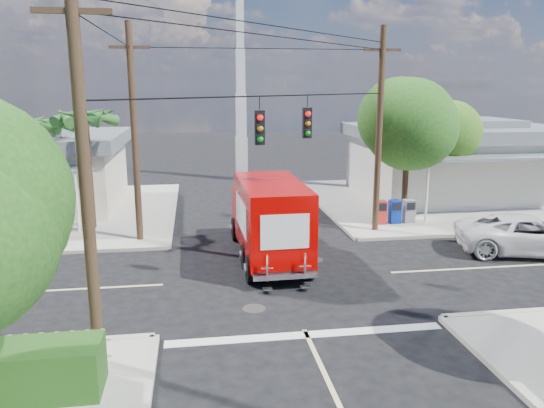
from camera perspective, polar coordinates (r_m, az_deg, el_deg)
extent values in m
plane|color=black|center=(18.49, 0.92, -8.01)|extent=(120.00, 120.00, 0.00)
cube|color=#ACA69B|center=(31.95, 17.40, 0.38)|extent=(14.00, 14.00, 0.14)
cube|color=#ACA798|center=(29.60, 5.10, -0.03)|extent=(0.25, 14.00, 0.14)
cube|color=#ACA798|center=(26.02, 24.04, -2.86)|extent=(14.00, 0.25, 0.14)
cube|color=#ACA69B|center=(29.94, -24.06, -0.95)|extent=(14.00, 14.00, 0.14)
cube|color=#ACA798|center=(28.83, -10.55, -0.54)|extent=(0.25, 14.00, 0.14)
cube|color=beige|center=(27.99, -2.41, -0.86)|extent=(0.12, 12.00, 0.01)
cube|color=silver|center=(14.61, 3.74, -13.85)|extent=(7.50, 0.40, 0.01)
cube|color=beige|center=(33.20, 19.20, 3.80)|extent=(11.00, 8.00, 3.40)
cube|color=slate|center=(32.98, 19.46, 7.32)|extent=(11.80, 8.80, 0.70)
cube|color=slate|center=(32.94, 19.52, 8.18)|extent=(6.05, 4.40, 0.50)
cube|color=slate|center=(28.84, 23.83, 4.61)|extent=(9.90, 1.80, 0.15)
cylinder|color=silver|center=(26.27, 16.32, 1.28)|extent=(0.12, 0.12, 2.90)
cube|color=beige|center=(31.33, -25.38, 2.61)|extent=(10.00, 8.00, 3.20)
cube|color=slate|center=(31.09, -25.71, 6.15)|extent=(10.80, 8.80, 0.70)
cube|color=slate|center=(31.05, -25.80, 7.06)|extent=(5.50, 4.40, 0.50)
cylinder|color=silver|center=(24.94, -20.22, 0.19)|extent=(0.12, 0.12, 2.70)
cube|color=silver|center=(37.56, -3.29, 4.90)|extent=(0.80, 0.80, 3.00)
cube|color=silver|center=(37.28, -3.35, 9.47)|extent=(0.70, 0.70, 3.00)
cube|color=silver|center=(37.24, -3.41, 14.08)|extent=(0.60, 0.60, 3.00)
cube|color=silver|center=(37.44, -3.48, 18.68)|extent=(0.50, 0.50, 3.00)
cylinder|color=#422D1C|center=(26.26, 14.16, 2.73)|extent=(0.28, 0.28, 4.10)
sphere|color=#1C4616|center=(25.96, 14.47, 8.31)|extent=(4.10, 4.10, 4.10)
sphere|color=#1C4616|center=(25.98, 13.50, 8.93)|extent=(3.33, 3.33, 3.33)
sphere|color=#1C4616|center=(25.83, 15.43, 7.95)|extent=(3.58, 3.58, 3.58)
cylinder|color=#422D1C|center=(29.33, 17.21, 3.04)|extent=(0.28, 0.28, 3.58)
sphere|color=#335E18|center=(29.07, 17.49, 7.40)|extent=(3.58, 3.58, 3.58)
sphere|color=#335E18|center=(29.06, 16.63, 7.90)|extent=(2.91, 2.91, 2.91)
sphere|color=#335E18|center=(28.97, 18.36, 7.10)|extent=(3.14, 3.14, 3.14)
cylinder|color=#422D1C|center=(25.31, -19.00, 3.11)|extent=(0.24, 0.24, 5.00)
cone|color=#2A6325|center=(24.90, -17.36, 9.10)|extent=(0.50, 2.06, 0.98)
cone|color=#2A6325|center=(25.64, -17.89, 9.16)|extent=(1.92, 1.68, 0.98)
cone|color=#2A6325|center=(25.95, -19.50, 9.08)|extent=(2.12, 0.95, 0.98)
cone|color=#2A6325|center=(25.59, -21.06, 8.92)|extent=(1.34, 2.07, 0.98)
cone|color=#2A6325|center=(24.83, -21.44, 8.80)|extent=(1.34, 2.07, 0.98)
cone|color=#2A6325|center=(24.23, -20.27, 8.82)|extent=(2.12, 0.95, 0.98)
cone|color=#2A6325|center=(24.26, -18.41, 8.96)|extent=(1.92, 1.68, 0.98)
cylinder|color=#422D1C|center=(27.22, -22.55, 3.03)|extent=(0.24, 0.24, 4.60)
cone|color=#2A6325|center=(26.76, -21.10, 8.18)|extent=(0.50, 2.06, 0.98)
cone|color=#2A6325|center=(27.52, -21.48, 8.25)|extent=(1.92, 1.68, 0.98)
cone|color=#2A6325|center=(27.87, -22.94, 8.17)|extent=(2.12, 0.95, 0.98)
cone|color=#2A6325|center=(27.55, -24.43, 8.01)|extent=(1.34, 2.07, 0.98)
cone|color=#2A6325|center=(26.80, -24.88, 7.87)|extent=(1.34, 2.07, 0.98)
cone|color=#2A6325|center=(26.17, -23.88, 7.87)|extent=(2.12, 0.95, 0.98)
cone|color=#2A6325|center=(26.15, -22.16, 8.01)|extent=(1.92, 1.68, 0.98)
cylinder|color=#473321|center=(12.27, -19.46, 2.47)|extent=(0.28, 0.28, 9.00)
cube|color=#473321|center=(12.20, -20.72, 18.86)|extent=(1.60, 0.12, 0.12)
cylinder|color=#473321|center=(23.77, 11.44, 7.49)|extent=(0.28, 0.28, 9.00)
cube|color=#473321|center=(23.73, 11.82, 15.94)|extent=(1.60, 0.12, 0.12)
cylinder|color=#473321|center=(22.49, -14.57, 7.07)|extent=(0.28, 0.28, 9.00)
cube|color=#473321|center=(22.45, -15.07, 15.99)|extent=(1.60, 0.12, 0.12)
cylinder|color=black|center=(17.31, 0.99, 11.57)|extent=(10.43, 10.43, 0.04)
cube|color=black|center=(16.45, -1.34, 8.21)|extent=(0.30, 0.24, 1.05)
sphere|color=red|center=(16.29, -1.28, 9.33)|extent=(0.20, 0.20, 0.20)
cube|color=black|center=(18.64, 3.80, 8.70)|extent=(0.30, 0.24, 1.05)
sphere|color=red|center=(18.48, 3.90, 9.69)|extent=(0.20, 0.20, 0.20)
cube|color=silver|center=(13.07, -17.63, -14.71)|extent=(0.09, 0.06, 1.00)
cube|color=red|center=(25.50, 11.58, -0.86)|extent=(0.50, 0.50, 1.10)
cube|color=#072596|center=(25.74, 13.05, -0.81)|extent=(0.50, 0.50, 1.10)
cube|color=slate|center=(26.01, 14.49, -0.75)|extent=(0.50, 0.50, 1.10)
cube|color=black|center=(20.56, -0.42, -4.44)|extent=(2.17, 6.94, 0.22)
cube|color=#BA0100|center=(22.95, -1.50, -0.80)|extent=(2.15, 1.55, 1.95)
cube|color=black|center=(23.47, -1.72, 0.38)|extent=(1.86, 0.26, 0.84)
cube|color=silver|center=(23.86, -1.76, -1.81)|extent=(2.04, 0.15, 0.31)
cube|color=#BA0100|center=(19.45, -0.05, -1.37)|extent=(2.31, 5.18, 2.57)
cube|color=white|center=(19.63, 3.19, -0.86)|extent=(0.08, 3.19, 1.15)
cube|color=white|center=(19.27, -3.35, -1.12)|extent=(0.08, 3.19, 1.15)
cube|color=white|center=(16.95, 1.40, -3.01)|extent=(1.59, 0.05, 1.15)
cube|color=silver|center=(17.30, 1.45, -7.78)|extent=(2.13, 0.26, 0.16)
cube|color=silver|center=(16.97, -0.54, -6.91)|extent=(0.40, 0.06, 0.88)
cube|color=silver|center=(17.19, 3.57, -6.67)|extent=(0.40, 0.06, 0.88)
cylinder|color=black|center=(22.88, -3.97, -2.70)|extent=(0.30, 0.98, 0.97)
cylinder|color=black|center=(23.16, 1.06, -2.48)|extent=(0.30, 0.98, 0.97)
cylinder|color=black|center=(18.01, -2.33, -6.95)|extent=(0.30, 0.98, 0.97)
cylinder|color=black|center=(18.36, 4.03, -6.58)|extent=(0.30, 0.98, 0.97)
imported|color=silver|center=(23.28, 25.92, -2.98)|extent=(6.00, 3.90, 1.54)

